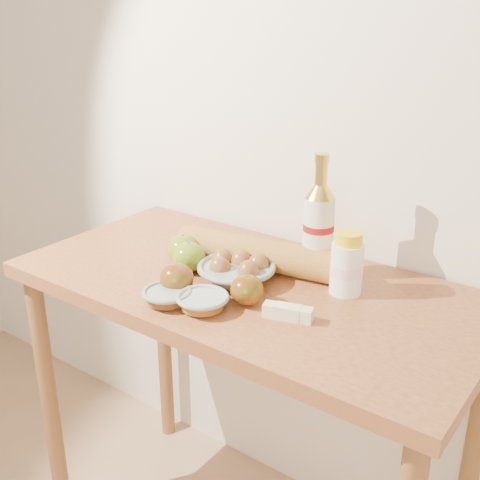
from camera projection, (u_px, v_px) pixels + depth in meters
name	position (u px, v px, depth m)	size (l,w,h in m)	color
back_wall	(319.00, 104.00, 1.62)	(3.50, 0.02, 2.60)	silver
table	(247.00, 323.00, 1.57)	(1.20, 0.60, 0.90)	#AB6437
bourbon_bottle	(318.00, 228.00, 1.50)	(0.08, 0.08, 0.32)	silver
cream_bottle	(347.00, 265.00, 1.43)	(0.10, 0.10, 0.16)	white
egg_bowl	(237.00, 270.00, 1.51)	(0.25, 0.25, 0.07)	gray
baguette	(260.00, 254.00, 1.57)	(0.52, 0.17, 0.08)	#C08B3A
apple_yellowgreen	(189.00, 257.00, 1.56)	(0.11, 0.11, 0.08)	olive
apple_redgreen_front	(177.00, 278.00, 1.44)	(0.08, 0.08, 0.08)	maroon
apple_redgreen_right	(247.00, 290.00, 1.39)	(0.10, 0.10, 0.07)	maroon
sugar_bowl	(167.00, 296.00, 1.40)	(0.14, 0.14, 0.03)	gray
syrup_bowl	(203.00, 302.00, 1.37)	(0.15, 0.15, 0.04)	#94A19B
butter_stick	(288.00, 312.00, 1.33)	(0.12, 0.06, 0.03)	beige
apple_extra	(183.00, 249.00, 1.61)	(0.11, 0.11, 0.08)	olive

